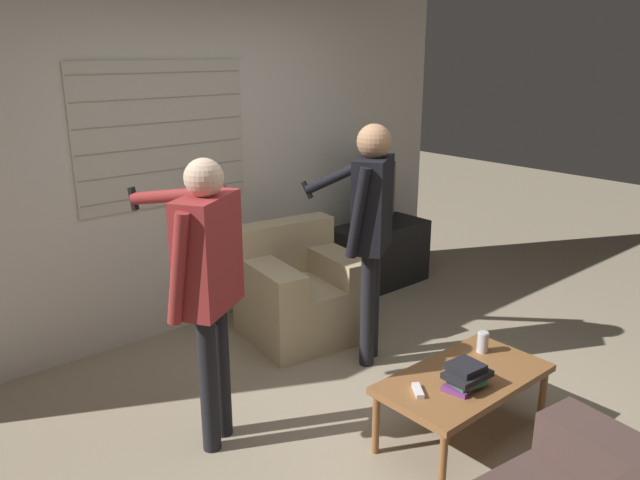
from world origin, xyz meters
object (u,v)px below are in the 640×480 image
armchair_beige (299,292)px  soda_can (483,342)px  person_left_standing (207,271)px  tv (380,197)px  book_stack (465,376)px  person_right_standing (371,216)px  coffee_table (464,382)px  spare_remote (418,391)px

armchair_beige → soda_can: bearing=103.8°
armchair_beige → person_left_standing: 1.59m
tv → book_stack: (-1.47, -2.05, -0.38)m
armchair_beige → person_right_standing: person_right_standing is taller
book_stack → tv: bearing=54.2°
person_right_standing → tv: bearing=9.1°
armchair_beige → person_left_standing: bearing=40.7°
soda_can → coffee_table: bearing=-161.3°
tv → spare_remote: (-1.71, -1.92, -0.43)m
person_right_standing → spare_remote: 1.30m
person_right_standing → spare_remote: bearing=-154.0°
armchair_beige → spare_remote: bearing=81.3°
armchair_beige → soda_can: size_ratio=7.23×
armchair_beige → spare_remote: size_ratio=7.14×
armchair_beige → book_stack: bearing=90.0°
coffee_table → soda_can: size_ratio=7.84×
person_right_standing → soda_can: size_ratio=13.11×
tv → person_left_standing: 2.67m
person_left_standing → coffee_table: bearing=-71.8°
tv → person_right_standing: 1.49m
armchair_beige → person_left_standing: person_left_standing is taller
person_right_standing → book_stack: 1.28m
person_right_standing → spare_remote: person_right_standing is taller
book_stack → armchair_beige: bearing=81.2°
person_left_standing → person_right_standing: 1.32m
book_stack → spare_remote: 0.27m
person_left_standing → person_right_standing: size_ratio=0.97×
coffee_table → tv: size_ratio=1.43×
spare_remote → coffee_table: bearing=28.2°
armchair_beige → soda_can: armchair_beige is taller
person_left_standing → person_right_standing: person_right_standing is taller
person_right_standing → soda_can: (0.04, -0.90, -0.59)m
coffee_table → person_right_standing: size_ratio=0.60×
person_left_standing → spare_remote: bearing=-80.8°
person_left_standing → person_right_standing: bearing=-26.3°
armchair_beige → person_left_standing: (-1.22, -0.76, 0.67)m
coffee_table → soda_can: (0.31, 0.10, 0.10)m
book_stack → soda_can: bearing=23.3°
person_left_standing → soda_can: size_ratio=12.67×
coffee_table → soda_can: 0.34m
armchair_beige → tv: 1.35m
person_right_standing → book_stack: bearing=-140.5°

